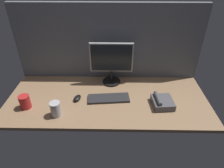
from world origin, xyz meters
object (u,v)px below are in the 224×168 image
Objects in this scene: mouse at (77,98)px; desk_phone at (162,102)px; keyboard at (109,98)px; mug_steel at (56,109)px; monitor at (111,62)px; mug_red_plastic at (25,102)px.

mouse is 0.47× the size of desk_phone.
mouse reaches higher than keyboard.
mug_steel reaches higher than mouse.
mouse is 0.77× the size of mug_steel.
monitor reaches higher than mug_red_plastic.
mug_red_plastic is 29.80cm from mug_steel.
mug_red_plastic is (-71.80, -41.22, -17.15)cm from monitor.
keyboard is (-1.92, -28.83, -22.07)cm from monitor.
mug_red_plastic is at bearing -177.43° from desk_phone.
keyboard is 28.16cm from mouse.
desk_phone is (46.25, -7.18, 2.19)cm from keyboard.
desk_phone reaches higher than mouse.
mouse is 43.45cm from mug_red_plastic.
mug_red_plastic is 0.94× the size of mug_steel.
mug_steel reaches higher than desk_phone.
mouse is at bearing 175.34° from desk_phone.
mouse is at bearing 15.10° from mug_red_plastic.
mug_steel is at bearing -158.03° from keyboard.
mouse is at bearing 56.70° from mug_steel.
monitor is 68.56cm from mug_steel.
monitor reaches higher than mouse.
mug_red_plastic is at bearing 162.22° from mug_steel.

